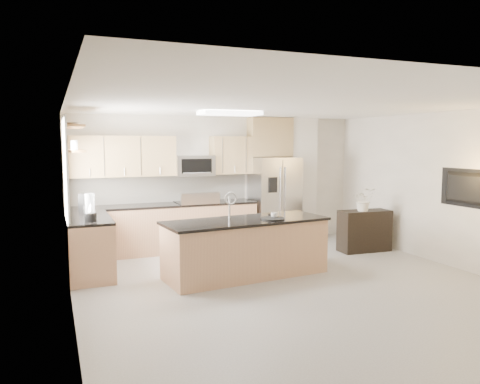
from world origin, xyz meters
name	(u,v)px	position (x,y,z in m)	size (l,w,h in m)	color
floor	(296,288)	(0.00, 0.00, 0.00)	(6.50, 6.50, 0.00)	#ABA7A3
ceiling	(298,104)	(0.00, 0.00, 2.60)	(6.00, 6.50, 0.02)	white
wall_back	(220,181)	(0.00, 3.25, 1.30)	(6.00, 0.02, 2.60)	beige
wall_left	(70,209)	(-3.00, 0.00, 1.30)	(0.02, 6.50, 2.60)	beige
wall_right	(458,190)	(3.00, 0.00, 1.30)	(0.02, 6.50, 2.60)	beige
back_counter	(165,227)	(-1.23, 2.93, 0.47)	(3.55, 0.66, 1.44)	tan
left_counter	(89,246)	(-2.67, 1.85, 0.46)	(0.66, 1.50, 0.92)	tan
range	(196,225)	(-0.60, 2.92, 0.47)	(0.76, 0.64, 1.14)	black
upper_cabinets	(158,156)	(-1.30, 3.09, 1.83)	(3.50, 0.33, 0.75)	tan
microwave	(194,166)	(-0.60, 3.04, 1.63)	(0.76, 0.40, 0.40)	#B8B8BB
refrigerator	(274,200)	(1.06, 2.87, 0.89)	(0.92, 0.78, 1.78)	#B8B8BB
partition_column	(301,179)	(1.82, 3.10, 1.30)	(0.60, 0.30, 2.60)	silver
window	(66,171)	(-2.98, 1.85, 1.65)	(0.04, 1.15, 1.65)	white
shelf_lower	(74,151)	(-2.85, 1.95, 1.95)	(0.30, 1.20, 0.04)	#97623C
shelf_upper	(73,127)	(-2.85, 1.95, 2.32)	(0.30, 1.20, 0.04)	#97623C
ceiling_fixture	(230,113)	(-0.40, 1.60, 2.56)	(1.00, 0.50, 0.06)	white
island	(246,247)	(-0.41, 0.86, 0.45)	(2.65, 1.18, 1.31)	tan
credenza	(364,231)	(2.35, 1.56, 0.39)	(0.98, 0.41, 0.79)	black
cup	(274,215)	(0.06, 0.82, 0.93)	(0.11, 0.11, 0.09)	silver
platter	(272,219)	(-0.02, 0.72, 0.90)	(0.38, 0.38, 0.02)	black
blender	(90,209)	(-2.67, 1.40, 1.10)	(0.18, 0.18, 0.41)	black
kettle	(91,209)	(-2.62, 1.89, 1.03)	(0.20, 0.20, 0.25)	#B8B8BB
coffee_maker	(85,204)	(-2.70, 2.24, 1.08)	(0.22, 0.25, 0.33)	black
bowl	(72,124)	(-2.85, 2.27, 2.38)	(0.32, 0.32, 0.08)	#B8B8BB
flower_vase	(364,194)	(2.26, 1.49, 1.12)	(0.60, 0.52, 0.67)	silver
television	(464,188)	(2.91, -0.20, 1.35)	(1.08, 0.14, 0.62)	black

